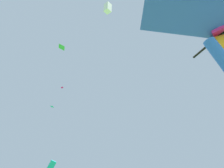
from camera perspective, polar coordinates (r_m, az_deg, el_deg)
distant_kite_teal_overhead_distant at (r=28.20m, az=-20.40°, el=-25.14°), size 1.20×1.15×1.64m
distant_kite_teal_high_left at (r=37.47m, az=-20.21°, el=-7.39°), size 0.80×0.82×0.32m
distant_kite_magenta_far_center at (r=35.07m, az=-17.04°, el=-1.17°), size 0.47×0.45×0.20m
distant_kite_white_high_right at (r=24.07m, az=-1.53°, el=25.03°), size 1.12×1.27×1.50m
distant_kite_green_low_left at (r=18.31m, az=-17.11°, el=12.25°), size 0.89×0.92×0.38m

